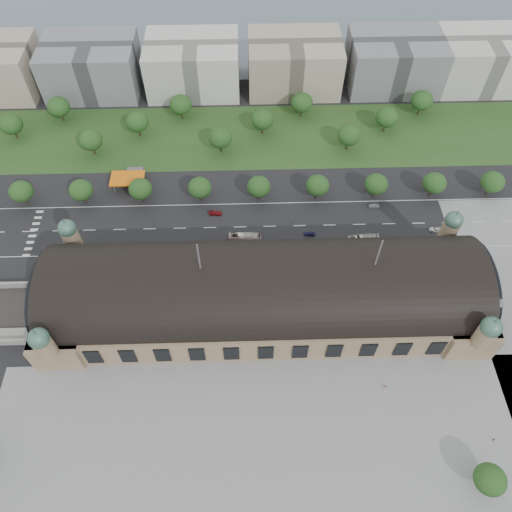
{
  "coord_description": "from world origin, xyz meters",
  "views": [
    {
      "loc": [
        -5.1,
        -90.66,
        153.01
      ],
      "look_at": [
        -2.22,
        12.92,
        14.0
      ],
      "focal_mm": 35.0,
      "sensor_mm": 36.0,
      "label": 1
    }
  ],
  "objects_px": {
    "parked_car_5": "(209,261)",
    "parked_car_6": "(192,255)",
    "traffic_car_4": "(309,234)",
    "parked_car_2": "(84,255)",
    "petrol_station": "(132,176)",
    "traffic_car_5": "(374,206)",
    "parked_car_4": "(149,262)",
    "pedestrian_0": "(385,387)",
    "bus_east": "(363,239)",
    "parked_car_3": "(142,262)",
    "bus_west": "(219,246)",
    "traffic_car_3": "(215,213)",
    "parked_car_0": "(97,257)",
    "traffic_car_6": "(435,230)",
    "parked_car_1": "(132,257)",
    "pedestrian_1": "(494,440)",
    "bus_mid": "(245,238)"
  },
  "relations": [
    {
      "from": "bus_east",
      "to": "pedestrian_1",
      "type": "xyz_separation_m",
      "value": [
        27.19,
        -76.73,
        -0.86
      ]
    },
    {
      "from": "traffic_car_4",
      "to": "bus_east",
      "type": "xyz_separation_m",
      "value": [
        20.6,
        -4.14,
        1.0
      ]
    },
    {
      "from": "traffic_car_4",
      "to": "traffic_car_6",
      "type": "height_order",
      "value": "traffic_car_4"
    },
    {
      "from": "bus_east",
      "to": "parked_car_4",
      "type": "bearing_deg",
      "value": 92.19
    },
    {
      "from": "parked_car_0",
      "to": "bus_east",
      "type": "height_order",
      "value": "bus_east"
    },
    {
      "from": "bus_west",
      "to": "bus_east",
      "type": "xyz_separation_m",
      "value": [
        56.15,
        2.01,
        -0.1
      ]
    },
    {
      "from": "petrol_station",
      "to": "traffic_car_5",
      "type": "bearing_deg",
      "value": -10.1
    },
    {
      "from": "traffic_car_3",
      "to": "parked_car_3",
      "type": "relative_size",
      "value": 1.15
    },
    {
      "from": "traffic_car_5",
      "to": "parked_car_6",
      "type": "bearing_deg",
      "value": 104.92
    },
    {
      "from": "parked_car_6",
      "to": "bus_west",
      "type": "distance_m",
      "value": 10.72
    },
    {
      "from": "traffic_car_3",
      "to": "bus_west",
      "type": "bearing_deg",
      "value": -170.21
    },
    {
      "from": "petrol_station",
      "to": "pedestrian_0",
      "type": "height_order",
      "value": "petrol_station"
    },
    {
      "from": "pedestrian_0",
      "to": "bus_west",
      "type": "bearing_deg",
      "value": 146.72
    },
    {
      "from": "parked_car_0",
      "to": "bus_mid",
      "type": "distance_m",
      "value": 56.97
    },
    {
      "from": "traffic_car_3",
      "to": "parked_car_1",
      "type": "height_order",
      "value": "parked_car_1"
    },
    {
      "from": "pedestrian_0",
      "to": "parked_car_5",
      "type": "bearing_deg",
      "value": 151.78
    },
    {
      "from": "traffic_car_3",
      "to": "parked_car_1",
      "type": "relative_size",
      "value": 0.89
    },
    {
      "from": "petrol_station",
      "to": "parked_car_5",
      "type": "xyz_separation_m",
      "value": [
        34.05,
        -44.28,
        -2.29
      ]
    },
    {
      "from": "petrol_station",
      "to": "parked_car_4",
      "type": "relative_size",
      "value": 2.99
    },
    {
      "from": "traffic_car_6",
      "to": "bus_west",
      "type": "bearing_deg",
      "value": -79.31
    },
    {
      "from": "petrol_station",
      "to": "traffic_car_3",
      "type": "height_order",
      "value": "petrol_station"
    },
    {
      "from": "traffic_car_6",
      "to": "parked_car_2",
      "type": "distance_m",
      "value": 137.58
    },
    {
      "from": "traffic_car_4",
      "to": "bus_west",
      "type": "xyz_separation_m",
      "value": [
        -35.55,
        -6.15,
        1.11
      ]
    },
    {
      "from": "traffic_car_4",
      "to": "parked_car_2",
      "type": "relative_size",
      "value": 0.8
    },
    {
      "from": "parked_car_2",
      "to": "parked_car_0",
      "type": "bearing_deg",
      "value": 54.33
    },
    {
      "from": "parked_car_5",
      "to": "parked_car_6",
      "type": "distance_m",
      "value": 7.07
    },
    {
      "from": "bus_west",
      "to": "traffic_car_3",
      "type": "bearing_deg",
      "value": 8.58
    },
    {
      "from": "traffic_car_6",
      "to": "parked_car_1",
      "type": "bearing_deg",
      "value": -78.97
    },
    {
      "from": "pedestrian_0",
      "to": "bus_mid",
      "type": "bearing_deg",
      "value": 138.96
    },
    {
      "from": "parked_car_3",
      "to": "parked_car_4",
      "type": "bearing_deg",
      "value": 66.92
    },
    {
      "from": "parked_car_5",
      "to": "pedestrian_0",
      "type": "height_order",
      "value": "pedestrian_0"
    },
    {
      "from": "parked_car_0",
      "to": "bus_east",
      "type": "relative_size",
      "value": 0.34
    },
    {
      "from": "parked_car_0",
      "to": "parked_car_1",
      "type": "relative_size",
      "value": 0.72
    },
    {
      "from": "parked_car_2",
      "to": "pedestrian_1",
      "type": "height_order",
      "value": "pedestrian_1"
    },
    {
      "from": "bus_east",
      "to": "pedestrian_0",
      "type": "relative_size",
      "value": 6.78
    },
    {
      "from": "traffic_car_5",
      "to": "traffic_car_3",
      "type": "bearing_deg",
      "value": 89.21
    },
    {
      "from": "petrol_station",
      "to": "parked_car_4",
      "type": "height_order",
      "value": "petrol_station"
    },
    {
      "from": "parked_car_5",
      "to": "bus_east",
      "type": "height_order",
      "value": "bus_east"
    },
    {
      "from": "traffic_car_3",
      "to": "traffic_car_4",
      "type": "xyz_separation_m",
      "value": [
        37.27,
        -11.94,
        -0.04
      ]
    },
    {
      "from": "pedestrian_0",
      "to": "pedestrian_1",
      "type": "xyz_separation_m",
      "value": [
        29.52,
        -17.2,
        -0.05
      ]
    },
    {
      "from": "petrol_station",
      "to": "parked_car_3",
      "type": "distance_m",
      "value": 45.19
    },
    {
      "from": "petrol_station",
      "to": "traffic_car_6",
      "type": "bearing_deg",
      "value": -14.22
    },
    {
      "from": "traffic_car_4",
      "to": "traffic_car_6",
      "type": "xyz_separation_m",
      "value": [
        50.24,
        0.83,
        -0.06
      ]
    },
    {
      "from": "parked_car_4",
      "to": "pedestrian_0",
      "type": "relative_size",
      "value": 2.55
    },
    {
      "from": "traffic_car_5",
      "to": "traffic_car_6",
      "type": "distance_m",
      "value": 25.74
    },
    {
      "from": "traffic_car_3",
      "to": "bus_mid",
      "type": "distance_m",
      "value": 18.36
    },
    {
      "from": "parked_car_3",
      "to": "bus_west",
      "type": "xyz_separation_m",
      "value": [
        29.05,
        6.0,
        1.05
      ]
    },
    {
      "from": "traffic_car_3",
      "to": "traffic_car_5",
      "type": "xyz_separation_m",
      "value": [
        65.44,
        2.12,
        -0.04
      ]
    },
    {
      "from": "traffic_car_3",
      "to": "parked_car_0",
      "type": "xyz_separation_m",
      "value": [
        -44.7,
        -20.85,
        -0.06
      ]
    },
    {
      "from": "bus_west",
      "to": "parked_car_4",
      "type": "bearing_deg",
      "value": 105.92
    }
  ]
}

